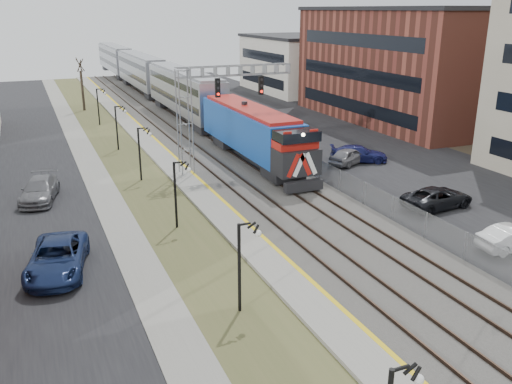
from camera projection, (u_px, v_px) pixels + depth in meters
street_west at (31, 167)px, 43.60m from camera, size 7.00×120.00×0.04m
sidewalk at (88, 161)px, 45.26m from camera, size 2.00×120.00×0.08m
grass_median at (125, 158)px, 46.38m from camera, size 4.00×120.00×0.06m
platform at (159, 153)px, 47.47m from camera, size 2.00×120.00×0.24m
ballast_bed at (213, 148)px, 49.33m from camera, size 8.00×120.00×0.20m
parking_lot at (327, 137)px, 53.82m from camera, size 16.00×120.00×0.04m
platform_edge at (169, 151)px, 47.75m from camera, size 0.24×120.00×0.01m
track_near at (192, 148)px, 48.53m from camera, size 1.58×120.00×0.15m
track_far at (228, 145)px, 49.83m from camera, size 1.58×120.00×0.15m
train at (153, 79)px, 74.83m from camera, size 3.00×85.85×5.33m
signal_gantry at (206, 101)px, 40.43m from camera, size 9.00×1.07×8.15m
lampposts at (174, 194)px, 31.19m from camera, size 0.14×62.14×4.00m
fence at (255, 137)px, 50.67m from camera, size 0.04×120.00×1.60m
buildings_east at (472, 71)px, 53.68m from camera, size 16.00×76.00×15.00m
bare_trees at (10, 127)px, 45.71m from camera, size 12.30×42.30×5.95m
car_lot_c at (437, 198)px, 34.54m from camera, size 5.05×2.70×1.35m
car_lot_d at (359, 154)px, 44.97m from camera, size 5.07×3.66×1.36m
car_lot_e at (349, 156)px, 44.28m from camera, size 4.36×3.06×1.38m
car_lot_f at (248, 116)px, 61.48m from camera, size 4.15×2.60×1.29m
car_street_a at (57, 259)px, 25.98m from camera, size 3.62×5.91×1.53m
car_street_b at (40, 190)px, 35.86m from camera, size 3.10×5.37×1.46m
car_lot_g at (244, 114)px, 61.92m from camera, size 5.03×2.64×1.39m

